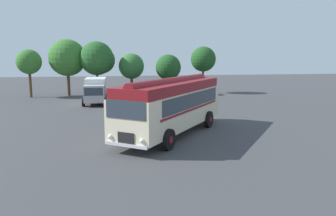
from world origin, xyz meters
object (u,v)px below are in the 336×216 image
(car_mid_left, at_px, (149,94))
(box_van, at_px, (96,90))
(car_near_left, at_px, (123,95))
(vintage_bus, at_px, (172,104))
(car_mid_right, at_px, (176,94))

(car_mid_left, xyz_separation_m, box_van, (-5.32, 0.71, 0.52))
(car_near_left, distance_m, box_van, 2.92)
(vintage_bus, relative_size, car_mid_right, 2.24)
(car_near_left, distance_m, car_mid_right, 5.39)
(vintage_bus, height_order, car_near_left, vintage_bus)
(car_mid_left, bearing_deg, vintage_bus, -90.85)
(vintage_bus, xyz_separation_m, car_mid_right, (2.99, 13.47, -1.05))
(box_van, bearing_deg, car_mid_left, -7.61)
(car_near_left, relative_size, car_mid_right, 1.02)
(box_van, bearing_deg, car_near_left, -18.95)
(car_near_left, bearing_deg, vintage_bus, -80.06)
(car_near_left, height_order, car_mid_right, same)
(vintage_bus, xyz_separation_m, car_mid_left, (0.21, 13.92, -1.05))
(car_near_left, distance_m, car_mid_left, 2.61)
(car_mid_left, bearing_deg, car_near_left, -175.13)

